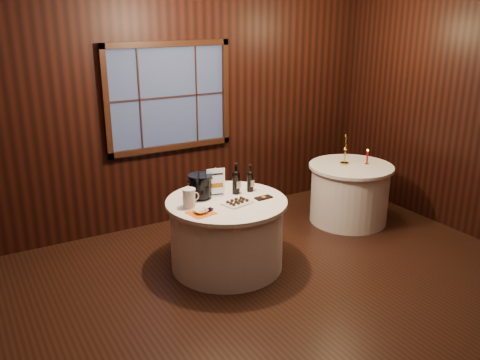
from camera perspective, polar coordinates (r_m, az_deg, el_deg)
ground at (r=4.92m, az=4.35°, el=-14.32°), size 6.00×6.00×0.00m
back_wall at (r=6.43m, az=-8.05°, el=8.31°), size 6.00×0.10×3.00m
main_table at (r=5.48m, az=-1.50°, el=-6.02°), size 1.28×1.28×0.77m
side_table at (r=6.80m, az=12.17°, el=-1.44°), size 1.08×1.08×0.77m
sign_stand at (r=5.43m, az=-2.72°, el=-0.70°), size 0.19×0.13×0.32m
port_bottle_left at (r=5.47m, az=-0.45°, el=-0.06°), size 0.08×0.09×0.35m
port_bottle_right at (r=5.55m, az=1.16°, el=0.03°), size 0.07×0.08×0.31m
ice_bucket at (r=5.36m, az=-4.47°, el=-0.67°), size 0.26×0.26×0.26m
chocolate_plate at (r=5.23m, az=-0.28°, el=-2.51°), size 0.34×0.27×0.04m
chocolate_box at (r=5.39m, az=2.66°, el=-1.99°), size 0.19×0.10×0.02m
grape_bunch at (r=5.04m, az=-3.35°, el=-3.35°), size 0.15×0.09×0.04m
glass_pitcher at (r=5.14m, az=-5.73°, el=-2.01°), size 0.18×0.14×0.20m
orange_napkin at (r=5.01m, az=-4.40°, el=-3.71°), size 0.27×0.27×0.00m
cracker_bowl at (r=5.00m, az=-4.40°, el=-3.51°), size 0.14×0.14×0.03m
brass_candlestick at (r=6.68m, az=11.72°, el=2.96°), size 0.11×0.11×0.40m
red_candle at (r=6.74m, az=14.09°, el=2.36°), size 0.05×0.05×0.20m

